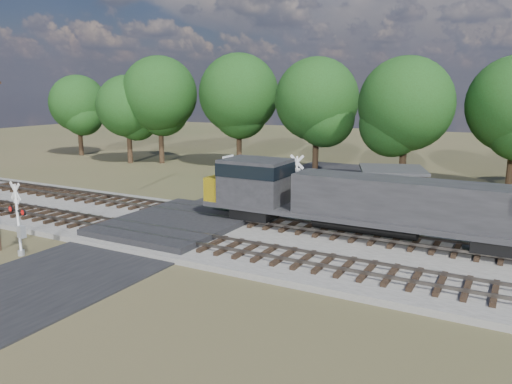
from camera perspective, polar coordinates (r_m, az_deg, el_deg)
The scene contains 10 objects.
ground at distance 29.45m, azimuth -9.32°, elevation -4.43°, with size 160.00×160.00×0.00m, color #3C4324.
ballast_bed at distance 25.24m, azimuth 9.81°, elevation -6.85°, with size 140.00×10.00×0.30m, color gray.
road at distance 29.43m, azimuth -9.33°, elevation -4.36°, with size 7.00×60.00×0.08m, color black.
crossing_panel at distance 29.74m, azimuth -8.75°, elevation -3.62°, with size 7.00×9.00×0.62m, color #262628.
track_near at distance 26.00m, azimuth -6.59°, elevation -5.59°, with size 140.00×2.60×0.33m.
track_far at distance 30.06m, azimuth -1.11°, elevation -3.13°, with size 140.00×2.60×0.33m.
crossing_signal_near at distance 27.04m, azimuth -25.42°, elevation -3.49°, with size 1.49×0.36×3.72m.
crossing_signal_far at distance 33.31m, azimuth 4.53°, elevation 0.43°, with size 1.56×0.36×3.88m.
equipment_shed at distance 35.13m, azimuth 15.24°, elevation 0.37°, with size 5.38×5.38×2.86m.
treeline at distance 44.60m, azimuth 15.02°, elevation 9.93°, with size 81.29×12.13×11.74m.
Camera 1 is at (17.52, -22.24, 8.11)m, focal length 35.00 mm.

